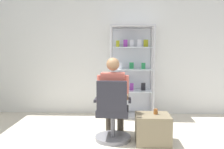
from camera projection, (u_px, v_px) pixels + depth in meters
The scene contains 6 objects.
back_wall at pixel (113, 52), 5.42m from camera, with size 6.00×0.10×2.70m, color silver.
display_cabinet_main at pixel (132, 70), 5.21m from camera, with size 0.90×0.45×1.90m.
office_chair at pixel (113, 116), 3.81m from camera, with size 0.57×0.56×0.96m.
seated_shopkeeper at pixel (113, 94), 3.94m from camera, with size 0.50×0.58×1.29m.
storage_crate at pixel (153, 129), 3.75m from camera, with size 0.51×0.45×0.44m, color #72664C.
tea_glass at pixel (156, 112), 3.76m from camera, with size 0.06×0.06×0.08m, color brown.
Camera 1 is at (0.17, -2.43, 1.43)m, focal length 39.90 mm.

